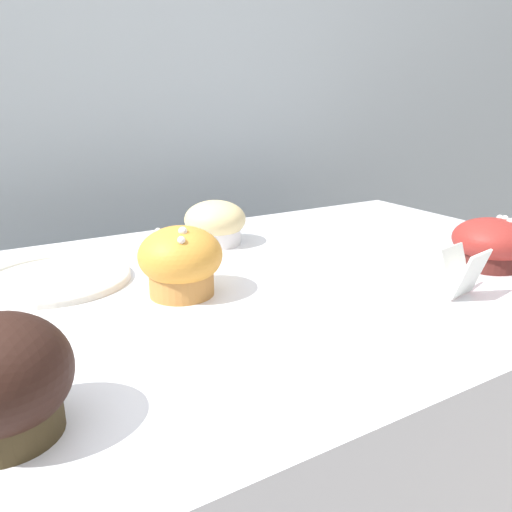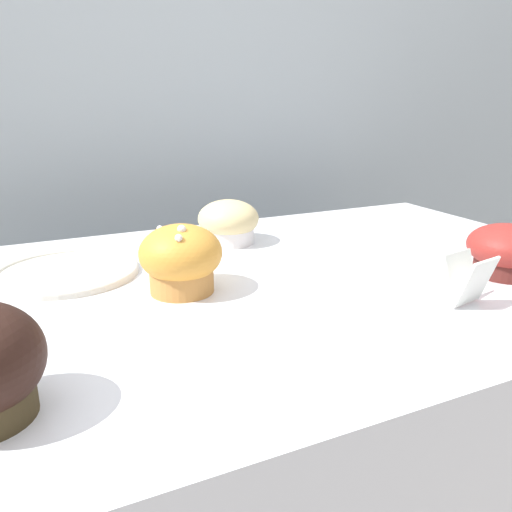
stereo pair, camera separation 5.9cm
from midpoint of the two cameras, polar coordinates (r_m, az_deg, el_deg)
The scene contains 7 objects.
wall_back at distance 1.23m, azimuth -14.64°, elevation 3.54°, with size 3.20×0.10×1.80m, color #A8B2B7.
muffin_front_center at distance 0.61m, azimuth -11.22°, elevation -0.73°, with size 0.10×0.10×0.09m.
muffin_back_left at distance 0.83m, azimuth -6.68°, elevation 3.73°, with size 0.10×0.10×0.07m.
muffin_back_right at distance 0.41m, azimuth -31.00°, elevation -12.31°, with size 0.10×0.10×0.09m.
muffin_front_left at distance 0.77m, azimuth 23.31°, elevation 1.32°, with size 0.11×0.11×0.07m.
serving_plate at distance 0.72m, azimuth -24.03°, elevation -2.36°, with size 0.19×0.19×0.01m.
price_card at distance 0.64m, azimuth 20.19°, elevation -1.80°, with size 0.06×0.05×0.06m.
Camera 1 is at (-0.35, -0.54, 1.19)m, focal length 35.00 mm.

